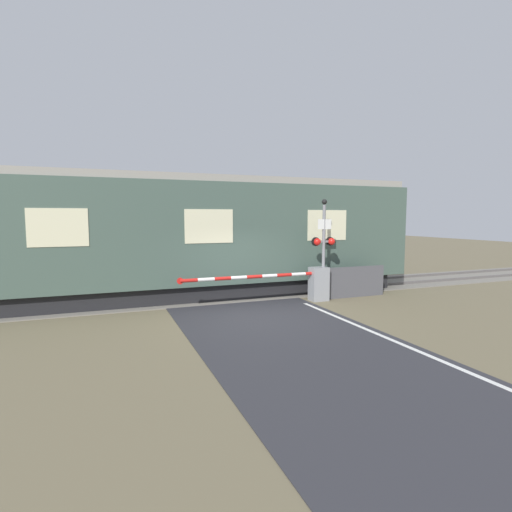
% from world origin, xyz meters
% --- Properties ---
extents(ground_plane, '(80.00, 80.00, 0.00)m').
position_xyz_m(ground_plane, '(0.00, 0.00, 0.00)').
color(ground_plane, '#6B6047').
extents(track_bed, '(36.00, 3.20, 0.13)m').
position_xyz_m(track_bed, '(0.00, 3.52, 0.02)').
color(track_bed, slate).
rests_on(track_bed, ground_plane).
extents(train, '(15.96, 2.84, 4.25)m').
position_xyz_m(train, '(-0.86, 3.52, 2.17)').
color(train, black).
rests_on(train, ground_plane).
extents(crossing_barrier, '(5.13, 0.44, 1.15)m').
position_xyz_m(crossing_barrier, '(2.38, 1.33, 0.64)').
color(crossing_barrier, gray).
rests_on(crossing_barrier, ground_plane).
extents(signal_post, '(0.86, 0.26, 3.46)m').
position_xyz_m(signal_post, '(2.95, 1.34, 1.97)').
color(signal_post, gray).
rests_on(signal_post, ground_plane).
extents(roadside_fence, '(2.96, 0.06, 1.10)m').
position_xyz_m(roadside_fence, '(4.01, 1.38, 0.55)').
color(roadside_fence, '#4C4C51').
rests_on(roadside_fence, ground_plane).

